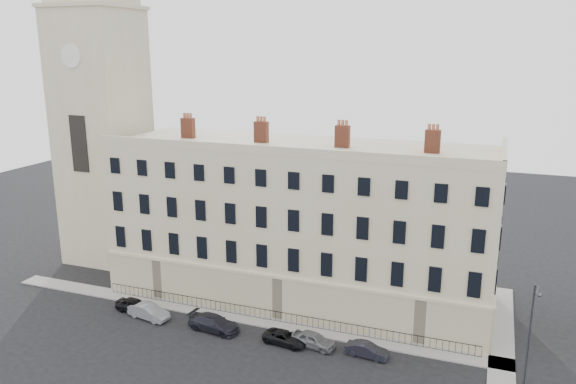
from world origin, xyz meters
name	(u,v)px	position (x,y,z in m)	size (l,w,h in m)	color
ground	(322,366)	(0.00, 0.00, 0.00)	(160.00, 160.00, 0.00)	black
terrace	(300,221)	(-5.97, 11.97, 7.50)	(36.22, 12.22, 17.00)	beige
church_tower	(100,96)	(-30.00, 14.00, 18.66)	(8.00, 8.13, 44.00)	beige
pavement_terrace	(233,316)	(-10.00, 5.00, 0.06)	(48.00, 2.00, 0.12)	gray
pavement_east_return	(502,345)	(13.00, 8.00, 0.06)	(2.00, 24.00, 0.12)	gray
railings	(275,316)	(-6.00, 5.40, 0.55)	(35.00, 0.04, 0.96)	black
car_a	(135,305)	(-18.98, 2.67, 0.65)	(1.53, 3.79, 1.29)	black
car_b	(149,312)	(-17.00, 2.03, 0.66)	(1.40, 4.02, 1.33)	gray
car_c	(214,323)	(-10.43, 2.11, 0.68)	(1.91, 4.69, 1.36)	black
car_d	(286,338)	(-3.79, 2.14, 0.53)	(1.77, 3.83, 1.06)	black
car_e	(314,340)	(-1.47, 2.48, 0.63)	(1.50, 3.72, 1.27)	slate
car_f	(367,350)	(2.93, 2.54, 0.56)	(1.19, 3.42, 1.13)	black
streetlamp	(530,332)	(14.52, 2.41, 4.40)	(0.44, 1.71, 7.95)	#343439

